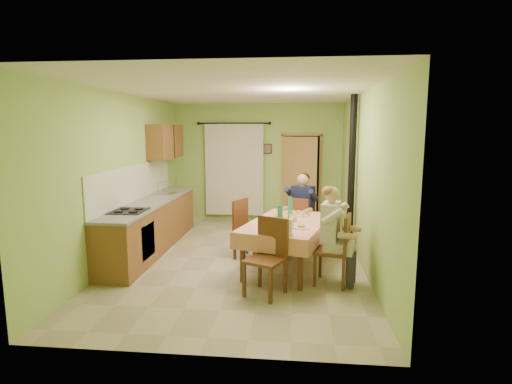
# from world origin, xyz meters

# --- Properties ---
(floor) EXTENTS (4.00, 6.00, 0.01)m
(floor) POSITION_xyz_m (0.00, 0.00, 0.00)
(floor) COLOR tan
(floor) RESTS_ON ground
(room_shell) EXTENTS (4.04, 6.04, 2.82)m
(room_shell) POSITION_xyz_m (0.00, 0.00, 1.82)
(room_shell) COLOR #A5CB68
(room_shell) RESTS_ON ground
(kitchen_run) EXTENTS (0.64, 3.64, 1.56)m
(kitchen_run) POSITION_xyz_m (-1.71, 0.40, 0.48)
(kitchen_run) COLOR brown
(kitchen_run) RESTS_ON ground
(upper_cabinets) EXTENTS (0.35, 1.40, 0.70)m
(upper_cabinets) POSITION_xyz_m (-1.82, 1.70, 1.95)
(upper_cabinets) COLOR brown
(upper_cabinets) RESTS_ON room_shell
(curtain) EXTENTS (1.70, 0.07, 2.22)m
(curtain) POSITION_xyz_m (-0.55, 2.90, 1.26)
(curtain) COLOR black
(curtain) RESTS_ON ground
(doorway) EXTENTS (0.96, 0.35, 2.15)m
(doorway) POSITION_xyz_m (1.04, 2.90, 1.05)
(doorway) COLOR black
(doorway) RESTS_ON ground
(dining_table) EXTENTS (1.60, 2.13, 0.76)m
(dining_table) POSITION_xyz_m (0.80, -0.39, 0.38)
(dining_table) COLOR #E8917A
(dining_table) RESTS_ON ground
(tableware) EXTENTS (0.63, 1.65, 0.33)m
(tableware) POSITION_xyz_m (0.80, -0.49, 0.83)
(tableware) COLOR white
(tableware) RESTS_ON dining_table
(chair_far) EXTENTS (0.57, 0.57, 0.98)m
(chair_far) POSITION_xyz_m (1.03, 0.66, 0.29)
(chair_far) COLOR brown
(chair_far) RESTS_ON ground
(chair_near) EXTENTS (0.62, 0.62, 1.03)m
(chair_near) POSITION_xyz_m (0.53, -1.47, 0.29)
(chair_near) COLOR brown
(chair_near) RESTS_ON ground
(chair_right) EXTENTS (0.56, 0.56, 1.02)m
(chair_right) POSITION_xyz_m (1.46, -1.00, 0.29)
(chair_right) COLOR brown
(chair_right) RESTS_ON ground
(chair_left) EXTENTS (0.60, 0.60, 1.01)m
(chair_left) POSITION_xyz_m (0.14, 0.06, 0.29)
(chair_left) COLOR brown
(chair_left) RESTS_ON ground
(man_far) EXTENTS (0.65, 0.61, 1.39)m
(man_far) POSITION_xyz_m (1.04, 0.68, 0.88)
(man_far) COLOR #141938
(man_far) RESTS_ON chair_far
(man_right) EXTENTS (0.55, 0.64, 1.39)m
(man_right) POSITION_xyz_m (1.44, -0.99, 0.88)
(man_right) COLOR silver
(man_right) RESTS_ON chair_right
(stove_flue) EXTENTS (0.24, 0.24, 2.80)m
(stove_flue) POSITION_xyz_m (1.90, 0.60, 1.02)
(stove_flue) COLOR black
(stove_flue) RESTS_ON ground
(picture_back) EXTENTS (0.19, 0.03, 0.23)m
(picture_back) POSITION_xyz_m (0.25, 2.97, 1.75)
(picture_back) COLOR black
(picture_back) RESTS_ON room_shell
(picture_right) EXTENTS (0.03, 0.31, 0.21)m
(picture_right) POSITION_xyz_m (1.97, 1.20, 1.85)
(picture_right) COLOR brown
(picture_right) RESTS_ON room_shell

